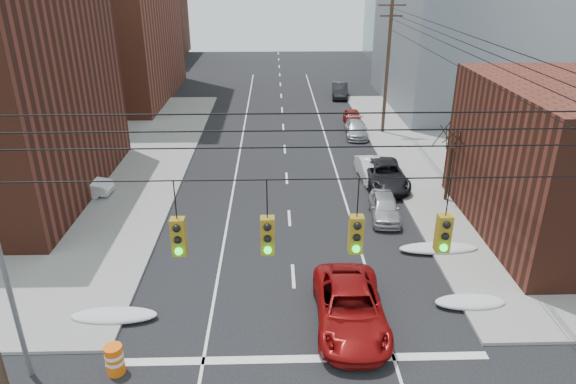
{
  "coord_description": "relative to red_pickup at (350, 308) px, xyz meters",
  "views": [
    {
      "loc": [
        -0.81,
        -8.21,
        13.24
      ],
      "look_at": [
        -0.16,
        14.91,
        3.0
      ],
      "focal_mm": 32.0,
      "sensor_mm": 36.0,
      "label": 1
    }
  ],
  "objects": [
    {
      "name": "building_brick_far",
      "position": [
        -28.12,
        65.56,
        5.19
      ],
      "size": [
        22.0,
        18.0,
        12.0
      ],
      "primitive_type": "cube",
      "color": "#4B2116",
      "rests_on": "ground"
    },
    {
      "name": "utility_pole_far",
      "position": [
        6.38,
        25.56,
        4.97
      ],
      "size": [
        2.2,
        0.28,
        11.0
      ],
      "color": "#473323",
      "rests_on": "ground"
    },
    {
      "name": "traffic_signals",
      "position": [
        -2.03,
        -5.47,
        6.35
      ],
      "size": [
        17.0,
        0.42,
        2.02
      ],
      "color": "black",
      "rests_on": "ground"
    },
    {
      "name": "bare_tree",
      "position": [
        7.46,
        11.56,
        1.51
      ],
      "size": [
        2.09,
        2.2,
        4.93
      ],
      "color": "black",
      "rests_on": "ground"
    },
    {
      "name": "snow_nw",
      "position": [
        -9.52,
        0.56,
        -0.6
      ],
      "size": [
        3.5,
        1.08,
        0.42
      ],
      "primitive_type": "ellipsoid",
      "color": "silver",
      "rests_on": "ground"
    },
    {
      "name": "snow_ne",
      "position": [
        5.28,
        1.06,
        -0.6
      ],
      "size": [
        3.0,
        1.08,
        0.42
      ],
      "primitive_type": "ellipsoid",
      "color": "silver",
      "rests_on": "ground"
    },
    {
      "name": "snow_east_far",
      "position": [
        5.28,
        5.56,
        -0.6
      ],
      "size": [
        4.0,
        1.08,
        0.42
      ],
      "primitive_type": "ellipsoid",
      "color": "silver",
      "rests_on": "ground"
    },
    {
      "name": "red_pickup",
      "position": [
        0.0,
        0.0,
        0.0
      ],
      "size": [
        2.83,
        5.91,
        1.63
      ],
      "primitive_type": "imported",
      "rotation": [
        0.0,
        0.0,
        -0.02
      ],
      "color": "maroon",
      "rests_on": "ground"
    },
    {
      "name": "parked_car_a",
      "position": [
        3.29,
        9.45,
        -0.14
      ],
      "size": [
        1.94,
        4.1,
        1.35
      ],
      "primitive_type": "imported",
      "rotation": [
        0.0,
        0.0,
        -0.09
      ],
      "color": "#B4B3B9",
      "rests_on": "ground"
    },
    {
      "name": "parked_car_b",
      "position": [
        3.53,
        15.31,
        -0.14
      ],
      "size": [
        1.69,
        4.17,
        1.34
      ],
      "primitive_type": "imported",
      "rotation": [
        0.0,
        0.0,
        0.07
      ],
      "color": "silver",
      "rests_on": "ground"
    },
    {
      "name": "parked_car_c",
      "position": [
        4.24,
        14.16,
        -0.05
      ],
      "size": [
        2.57,
        5.53,
        1.53
      ],
      "primitive_type": "imported",
      "rotation": [
        0.0,
        0.0,
        0.0
      ],
      "color": "black",
      "rests_on": "ground"
    },
    {
      "name": "parked_car_d",
      "position": [
        3.98,
        24.76,
        -0.19
      ],
      "size": [
        2.03,
        4.42,
        1.25
      ],
      "primitive_type": "imported",
      "rotation": [
        0.0,
        0.0,
        -0.06
      ],
      "color": "#A3A4A8",
      "rests_on": "ground"
    },
    {
      "name": "parked_car_e",
      "position": [
        4.19,
        28.29,
        -0.16
      ],
      "size": [
        1.67,
        3.89,
        1.31
      ],
      "primitive_type": "imported",
      "rotation": [
        0.0,
        0.0,
        -0.03
      ],
      "color": "maroon",
      "rests_on": "ground"
    },
    {
      "name": "parked_car_f",
      "position": [
        4.28,
        38.78,
        -0.04
      ],
      "size": [
        2.08,
        4.82,
        1.54
      ],
      "primitive_type": "imported",
      "rotation": [
        0.0,
        0.0,
        -0.1
      ],
      "color": "black",
      "rests_on": "ground"
    },
    {
      "name": "lot_car_a",
      "position": [
        -15.05,
        12.88,
        -0.0
      ],
      "size": [
        4.1,
        1.65,
        1.32
      ],
      "primitive_type": "imported",
      "rotation": [
        0.0,
        0.0,
        1.51
      ],
      "color": "silver",
      "rests_on": "sidewalk_nw"
    },
    {
      "name": "lot_car_b",
      "position": [
        -17.68,
        20.93,
        -0.01
      ],
      "size": [
        5.13,
        3.57,
        1.3
      ],
      "primitive_type": "imported",
      "rotation": [
        0.0,
        0.0,
        1.9
      ],
      "color": "#A2A2A6",
      "rests_on": "sidewalk_nw"
    },
    {
      "name": "lot_car_d",
      "position": [
        -19.78,
        18.38,
        0.09
      ],
      "size": [
        4.53,
        2.1,
        1.5
      ],
      "primitive_type": "imported",
      "rotation": [
        0.0,
        0.0,
        1.5
      ],
      "color": "#BABBC0",
      "rests_on": "sidewalk_nw"
    },
    {
      "name": "construction_barrel",
      "position": [
        -8.62,
        -2.42,
        -0.23
      ],
      "size": [
        0.83,
        0.83,
        1.14
      ],
      "rotation": [
        0.0,
        0.0,
        0.34
      ],
      "color": "#F25F0C",
      "rests_on": "ground"
    }
  ]
}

